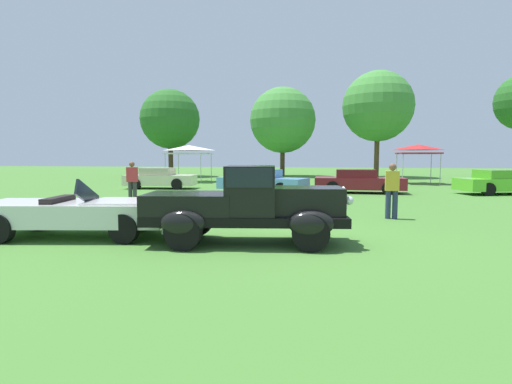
{
  "coord_description": "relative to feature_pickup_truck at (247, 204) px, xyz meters",
  "views": [
    {
      "loc": [
        1.06,
        -8.79,
        1.91
      ],
      "look_at": [
        -0.75,
        1.84,
        0.94
      ],
      "focal_mm": 28.16,
      "sensor_mm": 36.0,
      "label": 1
    }
  ],
  "objects": [
    {
      "name": "show_car_cream",
      "position": [
        -7.92,
        13.81,
        -0.27
      ],
      "size": [
        4.17,
        2.01,
        1.22
      ],
      "color": "beige",
      "rests_on": "ground_plane"
    },
    {
      "name": "show_car_lime",
      "position": [
        10.4,
        13.34,
        -0.27
      ],
      "size": [
        4.58,
        2.84,
        1.22
      ],
      "color": "#60C62D",
      "rests_on": "ground_plane"
    },
    {
      "name": "treeline_far_left",
      "position": [
        -12.61,
        27.42,
        4.47
      ],
      "size": [
        5.5,
        5.5,
        8.1
      ],
      "color": "#47331E",
      "rests_on": "ground_plane"
    },
    {
      "name": "canopy_tent_center_field",
      "position": [
        8.0,
        20.75,
        1.55
      ],
      "size": [
        2.64,
        2.64,
        2.71
      ],
      "color": "#B7B7BC",
      "rests_on": "ground_plane"
    },
    {
      "name": "show_car_skyblue",
      "position": [
        -1.54,
        11.91,
        -0.27
      ],
      "size": [
        4.87,
        2.98,
        1.22
      ],
      "color": "#669EDB",
      "rests_on": "ground_plane"
    },
    {
      "name": "neighbor_convertible",
      "position": [
        -4.0,
        0.08,
        -0.29
      ],
      "size": [
        4.71,
        2.38,
        1.4
      ],
      "color": "silver",
      "rests_on": "ground_plane"
    },
    {
      "name": "treeline_center",
      "position": [
        6.31,
        29.33,
        5.49
      ],
      "size": [
        6.3,
        6.3,
        9.52
      ],
      "color": "brown",
      "rests_on": "ground_plane"
    },
    {
      "name": "spectator_near_truck",
      "position": [
        3.68,
        4.13,
        0.05
      ],
      "size": [
        0.42,
        0.27,
        1.69
      ],
      "color": "#283351",
      "rests_on": "ground_plane"
    },
    {
      "name": "ground_plane",
      "position": [
        0.59,
        0.27,
        -0.87
      ],
      "size": [
        120.0,
        120.0,
        0.0
      ],
      "primitive_type": "plane",
      "color": "#42752D"
    },
    {
      "name": "treeline_mid_left",
      "position": [
        -2.29,
        29.56,
        4.4
      ],
      "size": [
        6.16,
        6.16,
        8.36
      ],
      "color": "#47331E",
      "rests_on": "ground_plane"
    },
    {
      "name": "feature_pickup_truck",
      "position": [
        0.0,
        0.0,
        0.0
      ],
      "size": [
        4.52,
        2.24,
        1.7
      ],
      "color": "black",
      "rests_on": "ground_plane"
    },
    {
      "name": "spectator_between_cars",
      "position": [
        -6.07,
        6.71,
        0.05
      ],
      "size": [
        0.4,
        0.25,
        1.69
      ],
      "color": "#383838",
      "rests_on": "ground_plane"
    },
    {
      "name": "canopy_tent_left_field",
      "position": [
        -8.25,
        20.0,
        1.56
      ],
      "size": [
        2.94,
        2.94,
        2.71
      ],
      "color": "#B7B7BC",
      "rests_on": "ground_plane"
    },
    {
      "name": "show_car_burgundy",
      "position": [
        3.4,
        12.85,
        -0.27
      ],
      "size": [
        4.55,
        1.79,
        1.22
      ],
      "color": "maroon",
      "rests_on": "ground_plane"
    }
  ]
}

